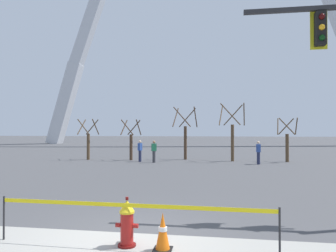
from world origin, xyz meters
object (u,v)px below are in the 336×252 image
object	(u,v)px
traffic_cone_by_hydrant	(163,232)
pedestrian_standing_center	(140,151)
pedestrian_walking_left	(154,151)
monument_arch	(205,11)
pedestrian_walking_right	(258,152)
fire_hydrant	(127,223)

from	to	relation	value
traffic_cone_by_hydrant	pedestrian_standing_center	distance (m)	17.54
pedestrian_walking_left	pedestrian_standing_center	xyz separation A→B (m)	(-1.17, 0.52, 0.00)
monument_arch	pedestrian_walking_left	size ratio (longest dim) A/B	35.06
pedestrian_walking_left	pedestrian_walking_right	bearing A→B (deg)	-0.27
traffic_cone_by_hydrant	pedestrian_walking_left	xyz separation A→B (m)	(-3.49, 16.38, 0.46)
pedestrian_walking_right	monument_arch	bearing A→B (deg)	98.96
pedestrian_standing_center	monument_arch	bearing A→B (deg)	82.63
monument_arch	pedestrian_walking_right	world-z (taller)	monument_arch
fire_hydrant	monument_arch	world-z (taller)	monument_arch
pedestrian_walking_right	pedestrian_walking_left	bearing A→B (deg)	179.73
fire_hydrant	pedestrian_walking_left	bearing A→B (deg)	99.57
monument_arch	pedestrian_walking_left	world-z (taller)	monument_arch
traffic_cone_by_hydrant	pedestrian_walking_right	size ratio (longest dim) A/B	0.46
traffic_cone_by_hydrant	pedestrian_walking_left	size ratio (longest dim) A/B	0.46
fire_hydrant	pedestrian_standing_center	bearing A→B (deg)	103.11
fire_hydrant	pedestrian_walking_left	xyz separation A→B (m)	(-2.75, 16.29, 0.35)
monument_arch	pedestrian_standing_center	bearing A→B (deg)	-97.37
fire_hydrant	traffic_cone_by_hydrant	bearing A→B (deg)	-6.98
pedestrian_walking_left	pedestrian_standing_center	distance (m)	1.28
fire_hydrant	pedestrian_walking_right	xyz separation A→B (m)	(4.59, 16.25, 0.35)
pedestrian_walking_left	pedestrian_walking_right	distance (m)	7.34
traffic_cone_by_hydrant	pedestrian_walking_left	world-z (taller)	pedestrian_walking_left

